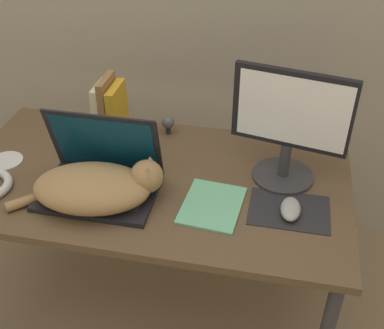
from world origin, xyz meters
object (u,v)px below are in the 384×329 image
external_monitor (290,125)px  computer_mouse (290,209)px  cd_disc (6,161)px  book_row (109,106)px  cat (97,187)px  notepad (212,205)px  webcam (168,123)px  laptop (101,177)px

external_monitor → computer_mouse: bearing=-80.2°
cd_disc → book_row: bearing=44.5°
cd_disc → cat: bearing=-19.9°
notepad → webcam: (-0.24, 0.40, 0.04)m
external_monitor → book_row: bearing=164.5°
webcam → cd_disc: size_ratio=0.63×
external_monitor → cd_disc: size_ratio=3.30×
cat → external_monitor: 0.64m
external_monitor → notepad: 0.36m
external_monitor → computer_mouse: (0.03, -0.19, -0.19)m
cat → computer_mouse: 0.61m
cat → book_row: (-0.11, 0.44, 0.03)m
notepad → book_row: bearing=140.5°
notepad → computer_mouse: bearing=2.8°
cat → external_monitor: (0.57, 0.25, 0.15)m
book_row → webcam: book_row is taller
book_row → notepad: (0.47, -0.39, -0.09)m
computer_mouse → notepad: (-0.24, -0.01, -0.02)m
laptop → notepad: 0.38m
book_row → webcam: bearing=1.5°
laptop → webcam: laptop is taller
webcam → computer_mouse: bearing=-38.2°
laptop → cat: 0.07m
laptop → computer_mouse: laptop is taller
notepad → webcam: size_ratio=3.23×
cat → notepad: bearing=8.6°
cd_disc → computer_mouse: bearing=-4.7°
laptop → computer_mouse: (0.62, 0.00, -0.03)m
cat → cd_disc: size_ratio=4.00×
laptop → book_row: 0.40m
computer_mouse → cd_disc: 1.02m
computer_mouse → external_monitor: bearing=99.8°
webcam → notepad: bearing=-58.5°
external_monitor → webcam: size_ratio=5.27×
book_row → cd_disc: book_row is taller
webcam → external_monitor: bearing=-23.4°
cat → webcam: cat is taller
cd_disc → webcam: bearing=29.5°
book_row → webcam: size_ratio=2.89×
notepad → webcam: webcam is taller
notepad → cat: bearing=-171.4°
laptop → notepad: size_ratio=1.56×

